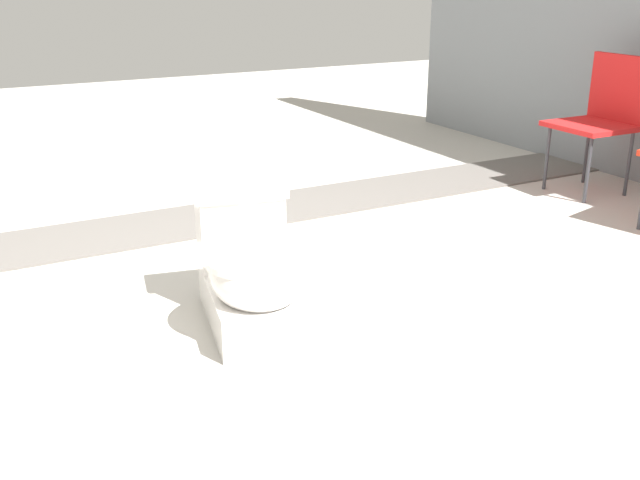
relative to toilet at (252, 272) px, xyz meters
The scene contains 4 objects.
ground_plane 0.23m from the toilet, behind, with size 14.00×14.00×0.00m, color #B7B2A8.
gravel_strip 1.43m from the toilet, 159.02° to the left, with size 0.56×8.00×0.01m, color #605B56.
toilet is the anchor object (origin of this frame).
folding_chair_left 2.78m from the toilet, 104.97° to the left, with size 0.45×0.45×0.83m.
Camera 1 is at (2.54, -1.04, 1.32)m, focal length 42.00 mm.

